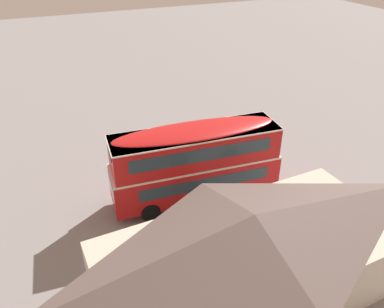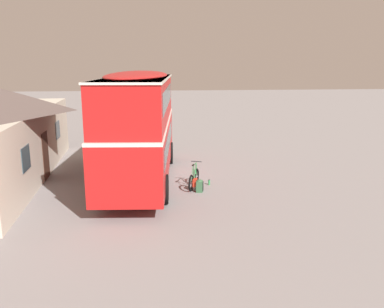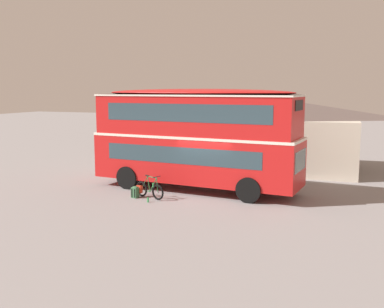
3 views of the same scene
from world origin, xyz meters
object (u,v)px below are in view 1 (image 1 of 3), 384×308
double_decker_bus (195,161)px  backpack_on_ground (208,167)px  touring_bicycle (201,169)px  water_bottle_green_metal (192,168)px

double_decker_bus → backpack_on_ground: bearing=-129.3°
touring_bicycle → water_bottle_green_metal: touring_bicycle is taller
touring_bicycle → water_bottle_green_metal: bearing=-64.6°
double_decker_bus → water_bottle_green_metal: (-1.06, -2.91, -2.53)m
touring_bicycle → backpack_on_ground: touring_bicycle is taller
double_decker_bus → backpack_on_ground: 3.90m
backpack_on_ground → water_bottle_green_metal: 1.05m
double_decker_bus → backpack_on_ground: double_decker_bus is taller
backpack_on_ground → double_decker_bus: bearing=50.7°
double_decker_bus → backpack_on_ground: size_ratio=19.59×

